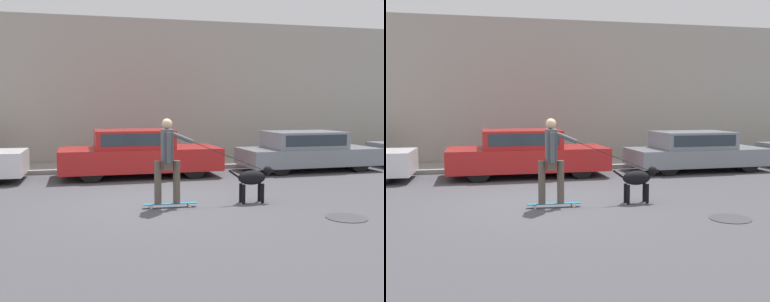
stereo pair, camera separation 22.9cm
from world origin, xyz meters
The scene contains 8 objects.
ground_plane centered at (0.00, 0.00, 0.00)m, with size 36.00×36.00×0.00m, color #47474C.
back_wall centered at (0.00, 6.73, 2.52)m, with size 32.00×0.30×5.05m.
sidewalk_curb centered at (0.00, 5.60, 0.07)m, with size 30.00×1.92×0.13m.
parked_car_1 centered at (0.00, 3.69, 0.65)m, with size 4.56×1.85×1.36m.
parked_car_2 centered at (5.32, 3.68, 0.61)m, with size 4.35×1.91×1.24m.
dog centered at (1.92, -0.43, 0.51)m, with size 1.02×0.33×0.77m.
skateboarder centered at (0.09, -0.47, 1.02)m, with size 2.66×0.59×1.79m.
manhole_cover centered at (3.09, -2.07, 0.01)m, with size 0.74×0.74×0.01m.
Camera 2 is at (-1.30, -9.23, 2.03)m, focal length 42.00 mm.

